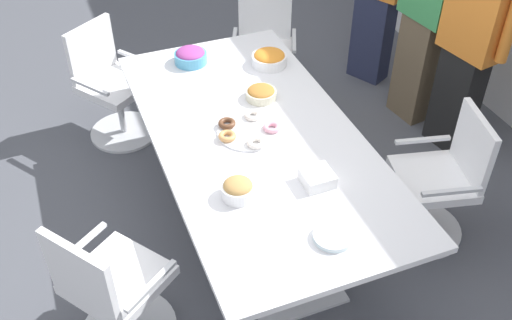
# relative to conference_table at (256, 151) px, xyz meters

# --- Properties ---
(ground_plane) EXTENTS (10.00, 10.00, 0.01)m
(ground_plane) POSITION_rel_conference_table_xyz_m (0.00, 0.00, -0.63)
(ground_plane) COLOR #4C4F56
(conference_table) EXTENTS (2.40, 1.20, 0.75)m
(conference_table) POSITION_rel_conference_table_xyz_m (0.00, 0.00, 0.00)
(conference_table) COLOR silver
(conference_table) RESTS_ON ground
(office_chair_1) EXTENTS (0.65, 0.65, 0.91)m
(office_chair_1) POSITION_rel_conference_table_xyz_m (0.49, 1.06, -0.22)
(office_chair_1) COLOR silver
(office_chair_1) RESTS_ON ground
(office_chair_2) EXTENTS (0.71, 0.71, 0.91)m
(office_chair_2) POSITION_rel_conference_table_xyz_m (-1.40, 0.62, -0.22)
(office_chair_2) COLOR silver
(office_chair_2) RESTS_ON ground
(office_chair_3) EXTENTS (0.75, 0.75, 0.91)m
(office_chair_3) POSITION_rel_conference_table_xyz_m (-1.36, -0.67, -0.22)
(office_chair_3) COLOR silver
(office_chair_3) RESTS_ON ground
(office_chair_4) EXTENTS (0.75, 0.75, 0.91)m
(office_chair_4) POSITION_rel_conference_table_xyz_m (0.58, -1.04, -0.22)
(office_chair_4) COLOR silver
(office_chair_4) RESTS_ON ground
(person_standing_1) EXTENTS (0.62, 0.28, 1.85)m
(person_standing_1) POSITION_rel_conference_table_xyz_m (-0.72, 1.66, 0.35)
(person_standing_1) COLOR brown
(person_standing_1) RESTS_ON ground
(person_standing_2) EXTENTS (0.61, 0.30, 1.70)m
(person_standing_2) POSITION_rel_conference_table_xyz_m (-0.27, 1.73, 0.26)
(person_standing_2) COLOR black
(person_standing_2) RESTS_ON ground
(snack_bowl_candy_mix) EXTENTS (0.23, 0.23, 0.11)m
(snack_bowl_candy_mix) POSITION_rel_conference_table_xyz_m (-0.95, -0.13, 0.18)
(snack_bowl_candy_mix) COLOR #4C9EC6
(snack_bowl_candy_mix) RESTS_ON conference_table
(snack_bowl_pretzels) EXTENTS (0.20, 0.20, 0.08)m
(snack_bowl_pretzels) POSITION_rel_conference_table_xyz_m (-0.35, 0.17, 0.17)
(snack_bowl_pretzels) COLOR beige
(snack_bowl_pretzels) RESTS_ON conference_table
(snack_bowl_chips_orange) EXTENTS (0.25, 0.25, 0.11)m
(snack_bowl_chips_orange) POSITION_rel_conference_table_xyz_m (-0.72, 0.38, 0.18)
(snack_bowl_chips_orange) COLOR white
(snack_bowl_chips_orange) RESTS_ON conference_table
(snack_bowl_cookies) EXTENTS (0.18, 0.18, 0.11)m
(snack_bowl_cookies) POSITION_rel_conference_table_xyz_m (0.47, -0.29, 0.18)
(snack_bowl_cookies) COLOR white
(snack_bowl_cookies) RESTS_ON conference_table
(donut_platter) EXTENTS (0.39, 0.39, 0.04)m
(donut_platter) POSITION_rel_conference_table_xyz_m (-0.04, -0.04, 0.14)
(donut_platter) COLOR white
(donut_platter) RESTS_ON conference_table
(plate_stack) EXTENTS (0.20, 0.20, 0.03)m
(plate_stack) POSITION_rel_conference_table_xyz_m (0.92, 0.05, 0.14)
(plate_stack) COLOR white
(plate_stack) RESTS_ON conference_table
(napkin_pile) EXTENTS (0.16, 0.16, 0.08)m
(napkin_pile) POSITION_rel_conference_table_xyz_m (0.53, 0.15, 0.16)
(napkin_pile) COLOR white
(napkin_pile) RESTS_ON conference_table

